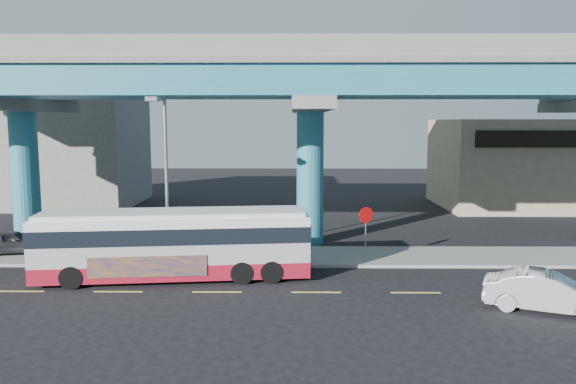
{
  "coord_description": "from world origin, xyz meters",
  "views": [
    {
      "loc": [
        -0.9,
        -22.2,
        6.83
      ],
      "look_at": [
        -1.18,
        4.0,
        3.54
      ],
      "focal_mm": 35.0,
      "sensor_mm": 36.0,
      "label": 1
    }
  ],
  "objects_px": {
    "street_lamp": "(163,156)",
    "stop_sign": "(366,222)",
    "transit_bus": "(174,242)",
    "sedan": "(547,292)",
    "parked_car": "(11,242)"
  },
  "relations": [
    {
      "from": "sedan",
      "to": "transit_bus",
      "type": "bearing_deg",
      "value": 96.95
    },
    {
      "from": "transit_bus",
      "to": "street_lamp",
      "type": "relative_size",
      "value": 1.51
    },
    {
      "from": "stop_sign",
      "to": "street_lamp",
      "type": "bearing_deg",
      "value": -178.68
    },
    {
      "from": "transit_bus",
      "to": "sedan",
      "type": "bearing_deg",
      "value": -22.41
    },
    {
      "from": "transit_bus",
      "to": "sedan",
      "type": "height_order",
      "value": "transit_bus"
    },
    {
      "from": "sedan",
      "to": "stop_sign",
      "type": "height_order",
      "value": "stop_sign"
    },
    {
      "from": "transit_bus",
      "to": "parked_car",
      "type": "height_order",
      "value": "transit_bus"
    },
    {
      "from": "sedan",
      "to": "parked_car",
      "type": "distance_m",
      "value": 24.9
    },
    {
      "from": "street_lamp",
      "to": "stop_sign",
      "type": "xyz_separation_m",
      "value": [
        9.43,
        0.74,
        -3.19
      ]
    },
    {
      "from": "parked_car",
      "to": "transit_bus",
      "type": "bearing_deg",
      "value": -125.16
    },
    {
      "from": "parked_car",
      "to": "stop_sign",
      "type": "distance_m",
      "value": 17.93
    },
    {
      "from": "street_lamp",
      "to": "transit_bus",
      "type": "bearing_deg",
      "value": -65.93
    },
    {
      "from": "sedan",
      "to": "parked_car",
      "type": "relative_size",
      "value": 1.23
    },
    {
      "from": "transit_bus",
      "to": "street_lamp",
      "type": "distance_m",
      "value": 4.13
    },
    {
      "from": "stop_sign",
      "to": "parked_car",
      "type": "bearing_deg",
      "value": 172.17
    }
  ]
}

